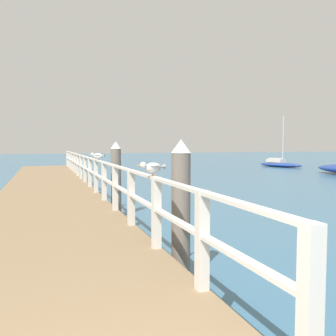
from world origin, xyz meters
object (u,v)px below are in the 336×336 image
(seagull_foreground, at_px, (153,167))
(boat_0, at_px, (280,164))
(dock_piling_far, at_px, (116,179))
(seagull_background, at_px, (98,155))
(dock_piling_near, at_px, (181,210))

(seagull_foreground, height_order, boat_0, boat_0)
(dock_piling_far, bearing_deg, boat_0, 43.93)
(dock_piling_far, xyz_separation_m, seagull_background, (-0.39, 0.85, 0.64))
(seagull_foreground, height_order, seagull_background, same)
(boat_0, bearing_deg, seagull_foreground, 33.58)
(dock_piling_near, relative_size, dock_piling_far, 1.00)
(seagull_background, relative_size, boat_0, 0.09)
(dock_piling_near, distance_m, seagull_foreground, 0.76)
(seagull_foreground, bearing_deg, seagull_background, -18.89)
(dock_piling_far, height_order, seagull_background, dock_piling_far)
(dock_piling_far, relative_size, boat_0, 0.46)
(dock_piling_far, bearing_deg, dock_piling_near, -90.00)
(seagull_background, bearing_deg, boat_0, -16.12)
(seagull_background, bearing_deg, dock_piling_near, -144.28)
(dock_piling_far, distance_m, seagull_foreground, 4.98)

